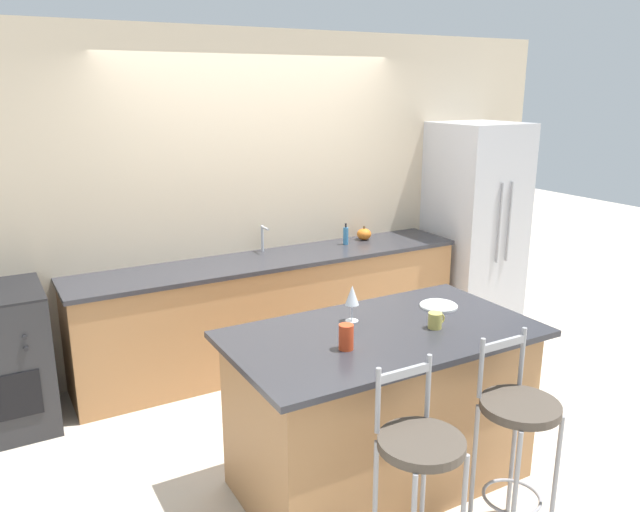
% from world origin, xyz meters
% --- Properties ---
extents(ground_plane, '(18.00, 18.00, 0.00)m').
position_xyz_m(ground_plane, '(0.00, 0.00, 0.00)').
color(ground_plane, beige).
extents(wall_back, '(6.00, 0.07, 2.70)m').
position_xyz_m(wall_back, '(0.00, 0.66, 1.35)').
color(wall_back, beige).
rests_on(wall_back, ground_plane).
extents(back_counter, '(3.30, 0.64, 0.91)m').
position_xyz_m(back_counter, '(0.00, 0.36, 0.46)').
color(back_counter, '#A87547').
rests_on(back_counter, ground_plane).
extents(sink_faucet, '(0.02, 0.13, 0.22)m').
position_xyz_m(sink_faucet, '(0.00, 0.55, 1.05)').
color(sink_faucet, '#ADAFB5').
rests_on(sink_faucet, back_counter).
extents(kitchen_island, '(1.74, 0.97, 0.95)m').
position_xyz_m(kitchen_island, '(-0.18, -1.46, 0.48)').
color(kitchen_island, '#A87547').
rests_on(kitchen_island, ground_plane).
extents(refrigerator, '(0.75, 0.77, 1.93)m').
position_xyz_m(refrigerator, '(2.09, 0.27, 0.97)').
color(refrigerator, '#BCBCC1').
rests_on(refrigerator, ground_plane).
extents(bar_stool_near, '(0.39, 0.39, 1.08)m').
position_xyz_m(bar_stool_near, '(-0.50, -2.20, 0.62)').
color(bar_stool_near, '#99999E').
rests_on(bar_stool_near, ground_plane).
extents(bar_stool_far, '(0.39, 0.39, 1.08)m').
position_xyz_m(bar_stool_far, '(0.13, -2.18, 0.62)').
color(bar_stool_far, '#99999E').
rests_on(bar_stool_far, ground_plane).
extents(dinner_plate, '(0.23, 0.23, 0.02)m').
position_xyz_m(dinner_plate, '(0.34, -1.30, 0.95)').
color(dinner_plate, white).
rests_on(dinner_plate, kitchen_island).
extents(wine_glass, '(0.08, 0.08, 0.22)m').
position_xyz_m(wine_glass, '(-0.25, -1.24, 1.10)').
color(wine_glass, white).
rests_on(wine_glass, kitchen_island).
extents(coffee_mug, '(0.11, 0.08, 0.09)m').
position_xyz_m(coffee_mug, '(0.10, -1.56, 0.99)').
color(coffee_mug, '#C1B251').
rests_on(coffee_mug, kitchen_island).
extents(tumbler_cup, '(0.08, 0.08, 0.13)m').
position_xyz_m(tumbler_cup, '(-0.49, -1.56, 1.01)').
color(tumbler_cup, red).
rests_on(tumbler_cup, kitchen_island).
extents(pumpkin_decoration, '(0.13, 0.13, 0.13)m').
position_xyz_m(pumpkin_decoration, '(0.97, 0.48, 0.96)').
color(pumpkin_decoration, orange).
rests_on(pumpkin_decoration, back_counter).
extents(soap_bottle, '(0.05, 0.05, 0.19)m').
position_xyz_m(soap_bottle, '(0.73, 0.41, 0.99)').
color(soap_bottle, teal).
rests_on(soap_bottle, back_counter).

